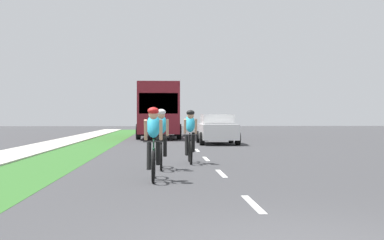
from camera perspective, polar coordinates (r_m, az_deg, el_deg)
The scene contains 9 objects.
ground_plane at distance 25.58m, azimuth 0.12°, elevation -2.78°, with size 120.00×120.00×0.00m, color #38383A.
grass_verge at distance 25.77m, azimuth -10.67°, elevation -2.75°, with size 2.22×70.00×0.01m, color #2D6026.
sidewalk_concrete at distance 26.12m, azimuth -15.17°, elevation -2.71°, with size 1.91×70.00×0.10m, color #B2ADA3.
lane_markings_center at distance 29.57m, azimuth -0.31°, elevation -2.36°, with size 0.12×53.13×0.01m.
cyclist_lead at distance 11.80m, azimuth -4.04°, elevation -2.41°, with size 0.42×1.72×1.58m.
cyclist_trailing at distance 14.38m, azimuth -3.23°, elevation -1.92°, with size 0.42×1.72×1.58m.
cyclist_distant at distance 16.22m, azimuth -0.20°, elevation -1.67°, with size 0.42×1.72×1.58m.
sedan_white at distance 28.05m, azimuth 2.64°, elevation -0.94°, with size 1.98×4.30×1.52m.
bus_maroon at distance 37.39m, azimuth -3.45°, elevation 1.22°, with size 2.78×11.60×3.48m.
Camera 1 is at (-1.42, -5.51, 1.36)m, focal length 51.09 mm.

